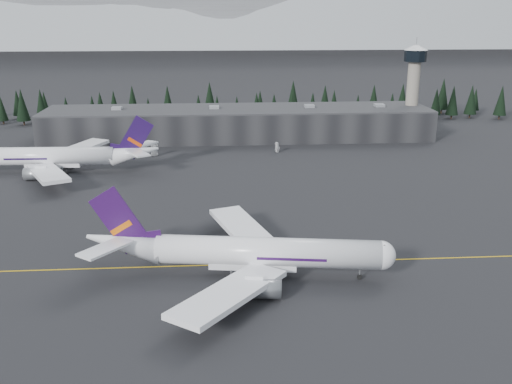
{
  "coord_description": "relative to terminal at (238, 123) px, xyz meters",
  "views": [
    {
      "loc": [
        -9.42,
        -112.23,
        50.97
      ],
      "look_at": [
        0.0,
        20.0,
        9.0
      ],
      "focal_mm": 40.0,
      "sensor_mm": 36.0,
      "label": 1
    }
  ],
  "objects": [
    {
      "name": "ground",
      "position": [
        0.0,
        -125.0,
        -6.3
      ],
      "size": [
        1400.0,
        1400.0,
        0.0
      ],
      "primitive_type": "plane",
      "color": "black",
      "rests_on": "ground"
    },
    {
      "name": "jet_parked",
      "position": [
        -60.82,
        -49.94,
        -0.96
      ],
      "size": [
        64.44,
        59.43,
        18.94
      ],
      "rotation": [
        0.0,
        0.0,
        3.11
      ],
      "color": "white",
      "rests_on": "ground"
    },
    {
      "name": "gse_vehicle_a",
      "position": [
        -32.34,
        -29.74,
        -5.59
      ],
      "size": [
        3.58,
        5.57,
        1.43
      ],
      "primitive_type": "imported",
      "rotation": [
        0.0,
        0.0,
        0.25
      ],
      "color": "silver",
      "rests_on": "ground"
    },
    {
      "name": "gse_vehicle_b",
      "position": [
        13.69,
        -27.32,
        -5.62
      ],
      "size": [
        4.26,
        3.35,
        1.36
      ],
      "primitive_type": "imported",
      "rotation": [
        0.0,
        0.0,
        -1.06
      ],
      "color": "silver",
      "rests_on": "ground"
    },
    {
      "name": "taxiline",
      "position": [
        0.0,
        -127.0,
        -6.29
      ],
      "size": [
        400.0,
        0.4,
        0.02
      ],
      "primitive_type": "cube",
      "color": "gold",
      "rests_on": "ground"
    },
    {
      "name": "control_tower",
      "position": [
        75.0,
        3.0,
        17.11
      ],
      "size": [
        10.0,
        10.0,
        37.7
      ],
      "color": "gray",
      "rests_on": "ground"
    },
    {
      "name": "jet_main",
      "position": [
        -5.13,
        -132.26,
        -1.12
      ],
      "size": [
        62.24,
        57.08,
        18.37
      ],
      "rotation": [
        0.0,
        0.0,
        -0.15
      ],
      "color": "white",
      "rests_on": "ground"
    },
    {
      "name": "terminal",
      "position": [
        0.0,
        0.0,
        0.0
      ],
      "size": [
        160.0,
        30.0,
        12.6
      ],
      "color": "black",
      "rests_on": "ground"
    },
    {
      "name": "treeline",
      "position": [
        0.0,
        37.0,
        1.2
      ],
      "size": [
        360.0,
        20.0,
        15.0
      ],
      "primitive_type": "cube",
      "color": "black",
      "rests_on": "ground"
    },
    {
      "name": "mountain_ridge",
      "position": [
        0.0,
        875.0,
        -6.3
      ],
      "size": [
        4400.0,
        900.0,
        420.0
      ],
      "primitive_type": null,
      "color": "white",
      "rests_on": "ground"
    }
  ]
}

